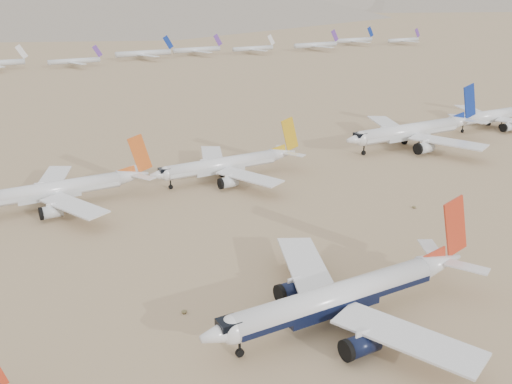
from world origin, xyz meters
The scene contains 7 objects.
ground centered at (0.00, 0.00, 0.00)m, with size 7000.00×7000.00×0.00m, color #876E4E.
main_airliner centered at (-7.76, -0.81, 4.90)m, with size 50.51×49.34×17.83m.
row2_navy_widebody centered at (78.72, 73.58, 5.43)m, with size 54.72×53.51×19.47m.
row2_gold_tail centered at (7.86, 73.79, 4.40)m, with size 44.24×43.26×15.75m.
row2_orange_tail centered at (-37.93, 75.36, 4.48)m, with size 44.78×43.80×15.97m.
row2_blue_far centered at (126.78, 78.54, 4.63)m, with size 46.81×45.76×16.63m.
distant_storage_row centered at (37.28, 339.01, 4.32)m, with size 604.37×57.37×14.09m.
Camera 1 is at (-60.84, -64.53, 52.78)m, focal length 40.00 mm.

